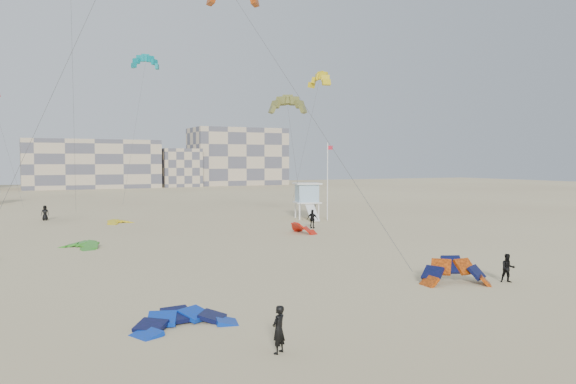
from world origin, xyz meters
name	(u,v)px	position (x,y,z in m)	size (l,w,h in m)	color
ground	(242,348)	(0.00, 0.00, 0.00)	(320.00, 320.00, 0.00)	beige
kite_ground_blue	(184,326)	(-1.14, 3.49, 0.00)	(3.88, 3.98, 1.00)	#002AC8
kite_ground_orange	(455,284)	(14.23, 4.70, 0.00)	(3.63, 3.00, 2.19)	#F75B0D
kite_ground_green	(80,248)	(-2.79, 27.17, 0.00)	(3.29, 3.42, 0.88)	green
kite_ground_red_far	(303,233)	(16.76, 27.53, 0.00)	(2.83, 2.55, 1.59)	red
kite_ground_yellow	(119,223)	(2.79, 43.46, 0.00)	(2.84, 2.94, 0.73)	gold
kitesurfer_main	(279,329)	(0.95, -1.04, 0.84)	(0.61, 0.40, 1.68)	black
kitesurfer_b	(508,268)	(17.12, 3.80, 0.79)	(0.77, 0.60, 1.58)	black
kitesurfer_d	(312,219)	(19.34, 30.43, 0.94)	(1.10, 0.46, 1.87)	black
kitesurfer_e	(45,213)	(-4.23, 50.26, 0.85)	(0.83, 0.54, 1.71)	black
kitesurfer_f	(314,204)	(30.01, 49.69, 0.78)	(1.44, 0.46, 1.55)	black
kite_fly_olive	(288,106)	(18.00, 33.34, 12.27)	(4.98, 6.69, 12.84)	olive
kite_fly_yellow	(319,81)	(28.22, 45.08, 16.97)	(4.12, 7.70, 17.31)	gold
kite_fly_teal_b	(145,63)	(9.78, 62.41, 20.53)	(6.28, 6.98, 20.60)	#0C9F8C
lifeguard_tower_near	(307,201)	(23.29, 39.06, 2.07)	(3.60, 6.07, 4.17)	white
flagpole	(328,180)	(24.48, 36.38, 4.58)	(0.71, 0.11, 8.75)	white
condo_mid	(91,164)	(10.00, 130.00, 6.00)	(32.00, 16.00, 12.00)	#BDA98B
condo_east	(237,157)	(50.00, 132.00, 8.00)	(26.00, 14.00, 16.00)	#BDA98B
condo_fill_right	(179,168)	(32.00, 128.00, 5.00)	(10.00, 10.00, 10.00)	#BDA98B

